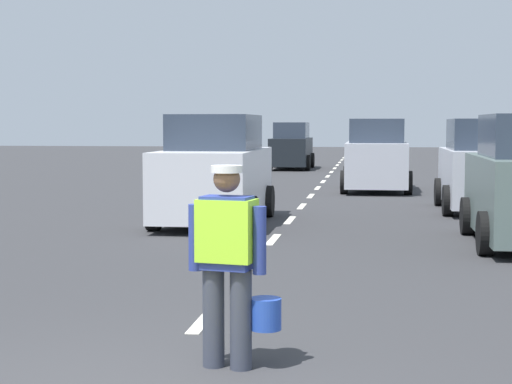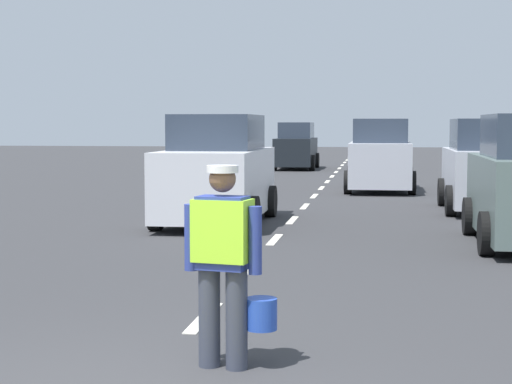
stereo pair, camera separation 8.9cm
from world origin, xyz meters
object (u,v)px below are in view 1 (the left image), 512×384
(car_oncoming_third, at_px, (291,147))
(car_parked_far, at_px, (482,169))
(car_oncoming_lead, at_px, (215,173))
(car_outgoing_far, at_px, (376,158))
(road_worker, at_px, (230,256))

(car_oncoming_third, xyz_separation_m, car_parked_far, (6.08, -17.79, 0.02))
(car_oncoming_lead, relative_size, car_oncoming_third, 1.03)
(car_oncoming_third, xyz_separation_m, car_outgoing_far, (3.71, -12.12, 0.04))
(car_oncoming_third, height_order, car_parked_far, car_parked_far)
(road_worker, bearing_deg, car_oncoming_third, 94.52)
(car_oncoming_lead, xyz_separation_m, car_parked_far, (5.64, 3.19, -0.04))
(car_oncoming_lead, xyz_separation_m, car_outgoing_far, (3.26, 8.85, -0.02))
(car_oncoming_lead, height_order, car_outgoing_far, car_oncoming_lead)
(car_parked_far, bearing_deg, road_worker, -105.36)
(car_outgoing_far, bearing_deg, car_oncoming_third, 107.00)
(car_oncoming_lead, height_order, car_parked_far, car_oncoming_lead)
(road_worker, xyz_separation_m, car_parked_far, (3.63, 13.23, 0.05))
(car_outgoing_far, distance_m, car_parked_far, 6.15)
(car_oncoming_third, bearing_deg, car_oncoming_lead, -88.78)
(road_worker, xyz_separation_m, car_oncoming_third, (-2.45, 31.02, 0.03))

